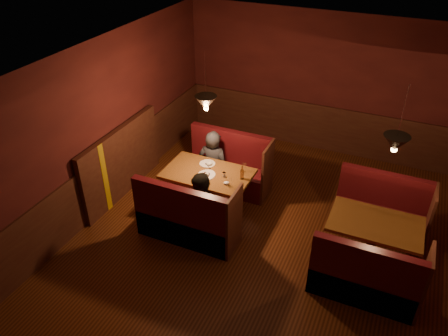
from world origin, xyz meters
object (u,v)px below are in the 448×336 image
at_px(main_table, 209,181).
at_px(main_bench_near, 187,222).
at_px(main_bench_far, 229,170).
at_px(diner_a, 213,153).
at_px(diner_b, 203,196).
at_px(second_bench_near, 365,281).
at_px(second_table, 374,233).
at_px(second_bench_far, 380,214).

relative_size(main_table, main_bench_near, 0.91).
distance_m(main_bench_far, diner_a, 0.53).
distance_m(main_bench_near, diner_b, 0.49).
distance_m(main_bench_near, diner_a, 1.53).
bearing_deg(main_bench_far, second_bench_near, -32.53).
distance_m(main_bench_near, second_table, 2.82).
xyz_separation_m(main_table, diner_b, (0.18, -0.57, 0.12)).
bearing_deg(diner_a, second_table, 161.93).
xyz_separation_m(second_bench_far, diner_a, (-2.98, -0.02, 0.46)).
relative_size(second_table, diner_b, 0.90).
height_order(second_table, second_bench_far, second_bench_far).
height_order(main_bench_far, second_table, main_bench_far).
relative_size(main_bench_far, diner_b, 1.11).
relative_size(main_bench_far, second_bench_near, 1.11).
distance_m(second_bench_near, diner_b, 2.65).
bearing_deg(diner_b, second_table, -5.21).
bearing_deg(diner_b, main_bench_far, 82.09).
bearing_deg(second_bench_far, main_bench_near, -151.93).
bearing_deg(main_bench_near, second_bench_near, -2.02).
xyz_separation_m(main_table, main_bench_near, (0.02, -0.83, -0.26)).
height_order(main_bench_far, second_bench_far, main_bench_far).
bearing_deg(main_table, main_bench_far, 88.83).
distance_m(main_table, second_bench_near, 2.94).
height_order(main_bench_near, second_bench_far, main_bench_near).
bearing_deg(main_bench_near, main_table, 91.17).
bearing_deg(second_table, main_table, 176.96).
bearing_deg(main_table, second_table, -3.04).
bearing_deg(main_bench_near, diner_a, 98.73).
xyz_separation_m(main_table, main_bench_far, (0.02, 0.83, -0.26)).
height_order(main_table, main_bench_near, main_bench_near).
bearing_deg(second_bench_far, main_table, -167.04).
bearing_deg(second_table, main_bench_near, -165.87).
bearing_deg(main_bench_far, second_table, -19.67).
height_order(second_bench_far, second_bench_near, same).
bearing_deg(diner_b, second_bench_far, 10.38).
bearing_deg(second_table, second_bench_near, -87.80).
distance_m(main_bench_near, second_bench_far, 3.13).
distance_m(main_table, second_bench_far, 2.86).
bearing_deg(main_table, second_bench_near, -18.52).
height_order(second_table, second_bench_near, second_bench_near).
xyz_separation_m(second_bench_far, diner_b, (-2.60, -1.21, 0.40)).
relative_size(second_table, second_bench_near, 0.90).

